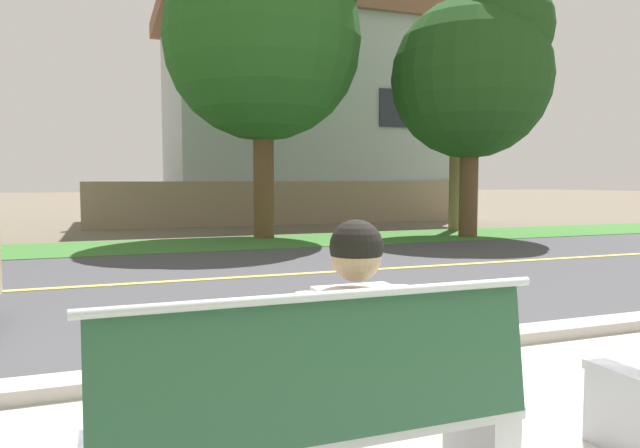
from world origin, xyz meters
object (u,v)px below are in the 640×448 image
Objects in this scene: bench_left at (318,423)px; seated_person_white at (347,351)px; shade_tree_left at (270,26)px; shade_tree_centre at (477,67)px.

seated_person_white is (0.20, 0.17, 0.22)m from bench_left.
shade_tree_left is (2.84, 11.45, 4.45)m from seated_person_white.
seated_person_white is 0.19× the size of shade_tree_centre.
shade_tree_left is at bearing 164.00° from shade_tree_centre.
seated_person_white is 12.61m from shade_tree_left.
shade_tree_left is 1.21× the size of shade_tree_centre.
shade_tree_centre is at bearing 52.03° from bench_left.
shade_tree_centre is at bearing -16.00° from shade_tree_left.
shade_tree_left reaches higher than seated_person_white.
shade_tree_centre is (4.93, -1.41, -0.88)m from shade_tree_left.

